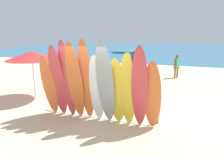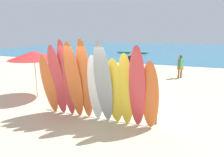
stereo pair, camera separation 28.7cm
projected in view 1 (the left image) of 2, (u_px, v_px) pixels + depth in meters
The scene contains 22 objects.
ground at pixel (154, 63), 20.04m from camera, with size 60.00×60.00×0.00m, color beige.
ocean_water at pixel (167, 49), 37.22m from camera, with size 60.00×40.00×0.02m, color teal.
surfboard_rack at pixel (103, 102), 7.02m from camera, with size 3.96×0.07×0.65m.
surfboard_orange_0 at pixel (49, 86), 6.96m from camera, with size 0.55×0.08×2.23m, color orange.
surfboard_red_1 at pixel (58, 82), 6.78m from camera, with size 0.52×0.06×2.59m, color #D13D42.
surfboard_red_2 at pixel (67, 80), 6.67m from camera, with size 0.50×0.06×2.74m, color #D13D42.
surfboard_orange_3 at pixel (75, 82), 6.53m from camera, with size 0.55×0.08×2.70m, color orange.
surfboard_orange_4 at pixel (86, 81), 6.47m from camera, with size 0.48×0.06×2.77m, color orange.
surfboard_white_5 at pixel (97, 89), 6.43m from camera, with size 0.50×0.06×2.28m, color white.
surfboard_grey_6 at pixel (105, 84), 6.17m from camera, with size 0.57×0.08×2.76m, color #999EA3.
surfboard_yellow_7 at pixel (117, 92), 6.25m from camera, with size 0.58×0.06×2.21m, color yellow.
surfboard_yellow_8 at pixel (128, 91), 6.08m from camera, with size 0.50×0.07×2.38m, color yellow.
surfboard_red_9 at pixel (140, 89), 5.85m from camera, with size 0.49×0.08×2.65m, color #D13D42.
surfboard_orange_10 at pixel (152, 96), 5.88m from camera, with size 0.53×0.08×2.18m, color orange.
beachgoer_by_water at pixel (100, 71), 10.62m from camera, with size 0.41×0.50×1.57m.
beachgoer_photographing at pixel (135, 60), 14.92m from camera, with size 0.43×0.51×1.65m.
beachgoer_strolling at pixel (128, 63), 13.21m from camera, with size 0.49×0.45×1.65m.
beachgoer_near_rack at pixel (177, 65), 13.01m from camera, with size 0.40×0.52×1.54m.
beachgoer_midbeach at pixel (96, 64), 13.16m from camera, with size 0.40×0.57×1.52m.
beach_chair_red at pixel (58, 78), 11.18m from camera, with size 0.65×0.76×0.83m.
beach_umbrella at pixel (32, 56), 8.65m from camera, with size 2.21×2.21×2.13m.
distant_boat at pixel (127, 52), 29.13m from camera, with size 4.89×1.32×0.39m.
Camera 1 is at (2.49, -6.19, 2.88)m, focal length 32.02 mm.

